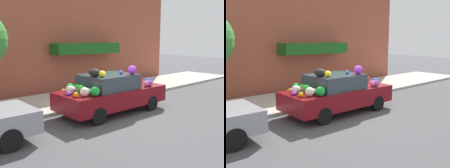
{
  "view_description": "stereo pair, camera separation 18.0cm",
  "coord_description": "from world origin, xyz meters",
  "views": [
    {
      "loc": [
        -6.35,
        -6.86,
        2.7
      ],
      "look_at": [
        0.0,
        0.06,
        1.06
      ],
      "focal_mm": 42.0,
      "sensor_mm": 36.0,
      "label": 1
    },
    {
      "loc": [
        -6.21,
        -6.98,
        2.7
      ],
      "look_at": [
        0.0,
        0.06,
        1.06
      ],
      "focal_mm": 42.0,
      "sensor_mm": 36.0,
      "label": 2
    }
  ],
  "objects": [
    {
      "name": "sidewalk_curb",
      "position": [
        0.0,
        2.7,
        0.06
      ],
      "size": [
        24.0,
        3.2,
        0.11
      ],
      "color": "#B2ADA3",
      "rests_on": "ground"
    },
    {
      "name": "art_car",
      "position": [
        -0.05,
        0.06,
        0.74
      ],
      "size": [
        4.14,
        1.82,
        1.74
      ],
      "rotation": [
        0.0,
        0.0,
        -0.01
      ],
      "color": "maroon",
      "rests_on": "ground"
    },
    {
      "name": "ground_plane",
      "position": [
        0.0,
        0.0,
        0.0
      ],
      "size": [
        60.0,
        60.0,
        0.0
      ],
      "primitive_type": "plane",
      "color": "#4C4C4F"
    },
    {
      "name": "fire_hydrant",
      "position": [
        -1.13,
        1.56,
        0.46
      ],
      "size": [
        0.2,
        0.2,
        0.7
      ],
      "color": "gold",
      "rests_on": "sidewalk_curb"
    },
    {
      "name": "building_facade",
      "position": [
        0.14,
        4.91,
        2.65
      ],
      "size": [
        18.0,
        1.2,
        5.35
      ],
      "color": "#9E4C38",
      "rests_on": "ground"
    }
  ]
}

